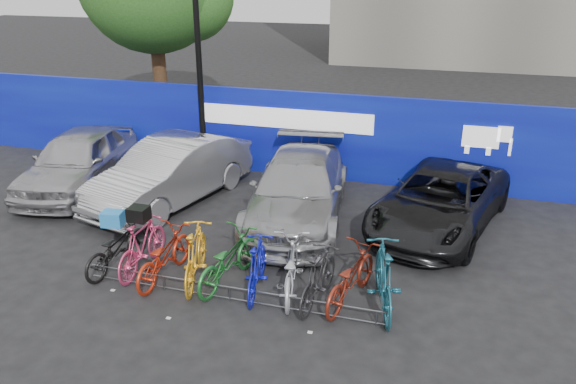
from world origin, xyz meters
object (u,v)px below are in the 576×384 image
at_px(bike_7, 318,277).
at_px(car_0, 78,160).
at_px(bike_8, 350,277).
at_px(bike_3, 195,255).
at_px(bike_0, 116,247).
at_px(bike_6, 290,269).
at_px(bike_rack, 230,293).
at_px(car_3, 440,200).
at_px(bike_2, 164,256).
at_px(car_2, 298,189).
at_px(bike_4, 228,259).
at_px(bike_5, 257,267).
at_px(car_1, 171,172).
at_px(bike_9, 384,278).
at_px(bike_1, 142,245).
at_px(lamppost, 199,58).

bearing_deg(bike_7, car_0, -18.48).
bearing_deg(bike_8, car_0, -9.06).
bearing_deg(bike_3, bike_0, -14.14).
bearing_deg(bike_6, bike_3, -8.46).
bearing_deg(bike_rack, car_3, 50.91).
bearing_deg(bike_8, bike_rack, 30.17).
bearing_deg(bike_2, car_0, -35.78).
height_order(car_2, bike_4, car_2).
height_order(bike_rack, bike_7, bike_7).
bearing_deg(car_2, bike_5, -95.10).
bearing_deg(bike_3, bike_2, -8.23).
height_order(bike_4, bike_7, bike_7).
distance_m(car_0, bike_4, 6.57).
xyz_separation_m(car_1, bike_5, (3.47, -3.41, -0.28)).
bearing_deg(car_3, bike_5, -114.00).
relative_size(bike_2, bike_7, 1.09).
xyz_separation_m(bike_5, bike_9, (2.25, 0.14, 0.08)).
distance_m(car_1, bike_9, 6.59).
xyz_separation_m(car_3, bike_8, (-1.36, -3.59, -0.17)).
bearing_deg(bike_7, bike_9, -164.12).
bearing_deg(bike_1, bike_2, 163.32).
height_order(bike_0, bike_1, bike_1).
relative_size(car_2, bike_2, 2.79).
relative_size(bike_0, bike_9, 0.90).
height_order(bike_0, bike_3, bike_3).
relative_size(car_3, bike_7, 2.84).
distance_m(car_0, bike_7, 8.20).
height_order(car_0, bike_0, car_0).
xyz_separation_m(bike_rack, bike_9, (2.62, 0.56, 0.43)).
bearing_deg(car_1, bike_1, -58.04).
xyz_separation_m(bike_1, bike_7, (3.53, -0.14, -0.03)).
xyz_separation_m(bike_rack, bike_6, (0.94, 0.57, 0.33)).
bearing_deg(lamppost, car_3, -15.44).
bearing_deg(bike_1, lamppost, -78.49).
relative_size(bike_4, bike_5, 1.12).
height_order(car_3, bike_0, car_3).
relative_size(bike_rack, bike_1, 3.13).
height_order(bike_2, bike_4, bike_4).
xyz_separation_m(car_2, bike_8, (1.83, -3.16, -0.25)).
xyz_separation_m(bike_4, bike_7, (1.77, -0.17, 0.01)).
height_order(bike_1, bike_5, bike_1).
distance_m(bike_2, bike_6, 2.43).
bearing_deg(bike_9, bike_7, -5.80).
height_order(car_3, bike_9, car_3).
distance_m(bike_0, bike_4, 2.29).
bearing_deg(bike_2, bike_9, -174.11).
bearing_deg(bike_0, bike_5, -172.92).
distance_m(bike_6, bike_9, 1.68).
height_order(lamppost, bike_8, lamppost).
relative_size(car_3, bike_2, 2.61).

